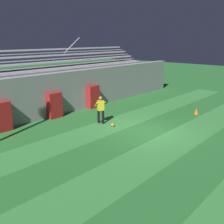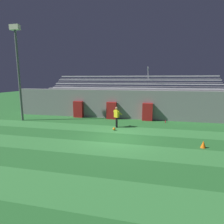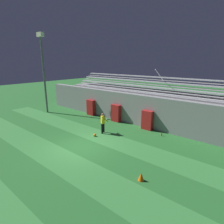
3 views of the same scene
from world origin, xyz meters
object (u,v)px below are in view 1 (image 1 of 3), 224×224
at_px(padding_pillar_gate_right, 93,97).
at_px(padding_pillar_far_left, 2,117).
at_px(traffic_cone, 196,111).
at_px(padding_pillar_gate_left, 54,105).
at_px(goalkeeper, 101,108).
at_px(water_bottle, 113,103).
at_px(soccer_ball, 113,125).

relative_size(padding_pillar_gate_right, padding_pillar_far_left, 1.00).
bearing_deg(padding_pillar_gate_right, traffic_cone, -62.26).
distance_m(padding_pillar_gate_left, padding_pillar_far_left, 3.46).
relative_size(padding_pillar_gate_right, goalkeeper, 0.99).
distance_m(padding_pillar_gate_right, water_bottle, 1.86).
bearing_deg(soccer_ball, padding_pillar_far_left, 138.86).
height_order(goalkeeper, soccer_ball, goalkeeper).
bearing_deg(padding_pillar_far_left, water_bottle, -3.73).
height_order(padding_pillar_gate_left, goalkeeper, goalkeeper).
bearing_deg(goalkeeper, padding_pillar_far_left, 146.52).
relative_size(soccer_ball, water_bottle, 0.92).
bearing_deg(padding_pillar_far_left, padding_pillar_gate_right, 0.00).
distance_m(padding_pillar_gate_left, goalkeeper, 3.23).
height_order(soccer_ball, traffic_cone, traffic_cone).
height_order(padding_pillar_gate_left, padding_pillar_gate_right, same).
bearing_deg(goalkeeper, water_bottle, 32.07).
height_order(padding_pillar_far_left, goalkeeper, goalkeeper).
relative_size(soccer_ball, traffic_cone, 0.52).
bearing_deg(traffic_cone, goalkeeper, 149.03).
height_order(soccer_ball, water_bottle, water_bottle).
bearing_deg(water_bottle, soccer_ball, -139.04).
bearing_deg(padding_pillar_gate_right, water_bottle, -18.86).
relative_size(padding_pillar_gate_right, water_bottle, 6.86).
bearing_deg(padding_pillar_gate_right, soccer_ball, -120.26).
height_order(padding_pillar_gate_left, padding_pillar_far_left, same).
relative_size(padding_pillar_far_left, traffic_cone, 3.92).
height_order(padding_pillar_gate_left, soccer_ball, padding_pillar_gate_left).
bearing_deg(traffic_cone, padding_pillar_gate_right, 117.74).
height_order(goalkeeper, water_bottle, goalkeeper).
relative_size(padding_pillar_gate_left, soccer_ball, 7.48).
bearing_deg(padding_pillar_gate_left, traffic_cone, -43.39).
xyz_separation_m(padding_pillar_gate_right, padding_pillar_far_left, (-6.90, 0.00, 0.00)).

